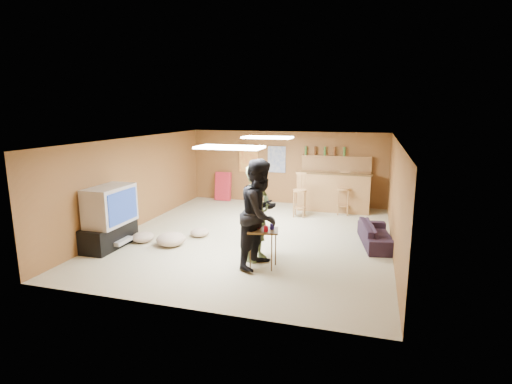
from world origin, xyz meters
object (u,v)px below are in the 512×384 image
(tv_body, at_px, (110,205))
(sofa, at_px, (377,234))
(bar_counter, at_px, (334,192))
(person_black, at_px, (261,214))
(person_olive, at_px, (257,213))
(tray_table, at_px, (263,248))

(tv_body, height_order, sofa, tv_body)
(bar_counter, distance_m, person_black, 4.67)
(tv_body, distance_m, person_olive, 3.12)
(tv_body, distance_m, tray_table, 3.38)
(person_olive, height_order, sofa, person_olive)
(bar_counter, xyz_separation_m, tray_table, (-0.82, -4.61, -0.19))
(person_olive, bearing_deg, sofa, -37.39)
(bar_counter, height_order, tray_table, bar_counter)
(tray_table, bearing_deg, person_black, 142.15)
(bar_counter, xyz_separation_m, person_olive, (-1.03, -4.29, 0.37))
(person_olive, bearing_deg, tray_table, -128.78)
(tv_body, bearing_deg, bar_counter, 47.00)
(person_olive, xyz_separation_m, person_black, (0.15, -0.28, 0.08))
(person_black, bearing_deg, person_olive, 42.24)
(tv_body, bearing_deg, person_olive, 3.03)
(tv_body, height_order, person_black, person_black)
(bar_counter, xyz_separation_m, sofa, (1.20, -2.74, -0.32))
(tv_body, bearing_deg, tray_table, -2.72)
(sofa, bearing_deg, bar_counter, 13.46)
(tv_body, height_order, bar_counter, tv_body)
(sofa, bearing_deg, tv_body, 97.53)
(person_black, distance_m, sofa, 2.87)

